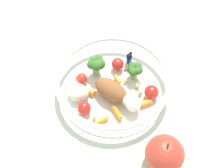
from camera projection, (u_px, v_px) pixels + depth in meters
ground_plane at (111, 89)px, 0.69m from camera, size 2.40×2.40×0.00m
food_container at (112, 85)px, 0.66m from camera, size 0.26×0.26×0.06m
loose_apple at (165, 154)px, 0.55m from camera, size 0.08×0.08×0.09m
folded_napkin at (55, 23)px, 0.81m from camera, size 0.13×0.14×0.01m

